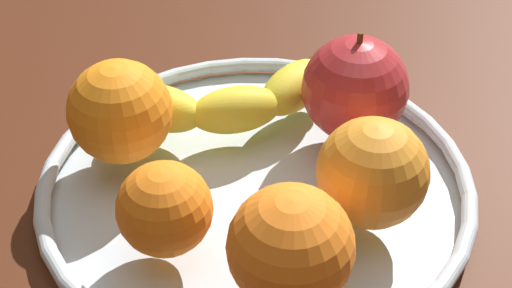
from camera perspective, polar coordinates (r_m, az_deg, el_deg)
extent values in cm
cube|color=#492111|center=(59.72, 0.00, -5.03)|extent=(135.75, 135.75, 4.00)
cylinder|color=silver|center=(58.12, 0.00, -3.42)|extent=(31.10, 31.10, 0.60)
torus|color=silver|center=(57.51, 0.00, -2.76)|extent=(32.39, 32.39, 1.20)
ellipsoid|color=gold|center=(60.89, -7.09, 2.65)|extent=(8.06, 7.28, 3.68)
ellipsoid|color=gold|center=(60.23, -1.67, 2.51)|extent=(7.34, 3.79, 3.68)
ellipsoid|color=gold|center=(62.78, 2.84, 4.21)|extent=(8.09, 7.17, 3.68)
ellipsoid|color=brown|center=(64.98, 4.61, 5.49)|extent=(3.11, 3.26, 2.58)
sphere|color=#B12B30|center=(59.19, 7.30, 4.10)|extent=(8.16, 8.16, 8.16)
cylinder|color=#593819|center=(56.83, 7.65, 7.61)|extent=(0.44, 0.44, 1.20)
sphere|color=orange|center=(50.35, -6.75, -4.77)|extent=(6.34, 6.34, 6.34)
sphere|color=orange|center=(52.18, 8.57, -2.10)|extent=(7.63, 7.63, 7.63)
sphere|color=orange|center=(46.73, 2.56, -7.59)|extent=(7.82, 7.82, 7.82)
sphere|color=orange|center=(57.55, -9.97, 2.37)|extent=(7.78, 7.78, 7.78)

